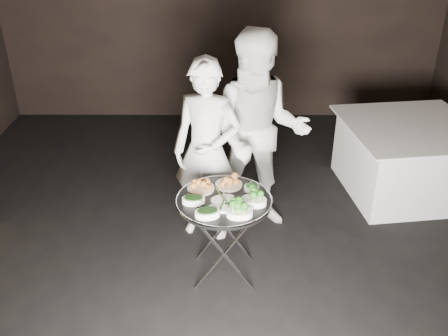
{
  "coord_description": "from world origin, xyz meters",
  "views": [
    {
      "loc": [
        0.06,
        -3.35,
        2.84
      ],
      "look_at": [
        0.04,
        0.12,
        0.95
      ],
      "focal_mm": 40.0,
      "sensor_mm": 36.0,
      "label": 1
    }
  ],
  "objects_px": {
    "tray_stand": "(224,235)",
    "serving_tray": "(224,201)",
    "dining_table": "(407,159)",
    "waiter_right": "(259,134)",
    "waiter_left": "(207,152)"
  },
  "relations": [
    {
      "from": "waiter_left",
      "to": "waiter_right",
      "type": "height_order",
      "value": "waiter_right"
    },
    {
      "from": "tray_stand",
      "to": "waiter_right",
      "type": "height_order",
      "value": "waiter_right"
    },
    {
      "from": "serving_tray",
      "to": "dining_table",
      "type": "distance_m",
      "value": 2.42
    },
    {
      "from": "tray_stand",
      "to": "serving_tray",
      "type": "distance_m",
      "value": 0.33
    },
    {
      "from": "tray_stand",
      "to": "serving_tray",
      "type": "height_order",
      "value": "serving_tray"
    },
    {
      "from": "tray_stand",
      "to": "waiter_right",
      "type": "xyz_separation_m",
      "value": [
        0.32,
        0.8,
        0.54
      ]
    },
    {
      "from": "serving_tray",
      "to": "waiter_right",
      "type": "bearing_deg",
      "value": 68.52
    },
    {
      "from": "tray_stand",
      "to": "dining_table",
      "type": "relative_size",
      "value": 0.54
    },
    {
      "from": "tray_stand",
      "to": "dining_table",
      "type": "xyz_separation_m",
      "value": [
        1.94,
        1.4,
        -0.02
      ]
    },
    {
      "from": "waiter_left",
      "to": "dining_table",
      "type": "bearing_deg",
      "value": 35.32
    },
    {
      "from": "waiter_right",
      "to": "waiter_left",
      "type": "bearing_deg",
      "value": -156.7
    },
    {
      "from": "dining_table",
      "to": "tray_stand",
      "type": "bearing_deg",
      "value": -144.19
    },
    {
      "from": "serving_tray",
      "to": "waiter_left",
      "type": "bearing_deg",
      "value": 103.65
    },
    {
      "from": "serving_tray",
      "to": "waiter_left",
      "type": "xyz_separation_m",
      "value": [
        -0.15,
        0.63,
        0.11
      ]
    },
    {
      "from": "waiter_right",
      "to": "tray_stand",
      "type": "bearing_deg",
      "value": -108.1
    }
  ]
}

